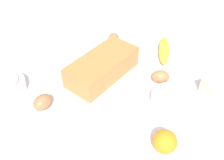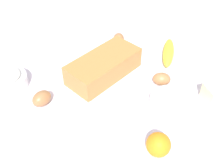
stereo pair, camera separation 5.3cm
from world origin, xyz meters
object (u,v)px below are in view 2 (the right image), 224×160
egg_beside_bowl (162,79)px  egg_near_butter (42,98)px  sugar_bowl (172,101)px  egg_loose (119,39)px  loaf_pan (104,66)px  flour_bowl (7,80)px  orange_fruit (158,145)px  banana (168,52)px  butter_block (217,93)px

egg_beside_bowl → egg_near_butter: bearing=154.9°
sugar_bowl → egg_loose: sugar_bowl is taller
loaf_pan → egg_loose: 0.22m
flour_bowl → orange_fruit: bearing=-67.5°
banana → orange_fruit: (-0.36, -0.29, 0.01)m
banana → egg_beside_bowl: size_ratio=2.99×
orange_fruit → loaf_pan: bearing=76.4°
loaf_pan → sugar_bowl: 0.28m
loaf_pan → orange_fruit: loaf_pan is taller
sugar_bowl → egg_beside_bowl: 0.12m
orange_fruit → egg_loose: 0.56m
banana → orange_fruit: 0.47m
egg_near_butter → egg_beside_bowl: bearing=-25.1°
sugar_bowl → banana: 0.29m
sugar_bowl → banana: bearing=44.6°
egg_near_butter → egg_beside_bowl: size_ratio=1.06×
banana → egg_near_butter: 0.53m
flour_bowl → sugar_bowl: size_ratio=0.97×
orange_fruit → egg_beside_bowl: size_ratio=1.10×
orange_fruit → butter_block: 0.31m
flour_bowl → egg_loose: size_ratio=2.33×
loaf_pan → banana: loaf_pan is taller
egg_beside_bowl → egg_loose: bearing=81.1°
loaf_pan → butter_block: 0.41m
egg_loose → loaf_pan: bearing=-144.2°
loaf_pan → egg_beside_bowl: loaf_pan is taller
banana → egg_loose: (-0.10, 0.20, 0.00)m
loaf_pan → egg_beside_bowl: 0.22m
loaf_pan → egg_beside_bowl: size_ratio=4.64×
banana → loaf_pan: bearing=165.5°
egg_near_butter → egg_beside_bowl: 0.42m
loaf_pan → butter_block: (0.22, -0.34, -0.01)m
orange_fruit → egg_loose: orange_fruit is taller
sugar_bowl → butter_block: (0.15, -0.07, -0.00)m
loaf_pan → banana: size_ratio=1.55×
egg_near_butter → egg_beside_bowl: (0.38, -0.18, -0.00)m
sugar_bowl → egg_beside_bowl: (0.06, 0.10, -0.01)m
loaf_pan → banana: 0.28m
flour_bowl → sugar_bowl: (0.38, -0.43, -0.00)m
loaf_pan → sugar_bowl: size_ratio=2.05×
loaf_pan → sugar_bowl: bearing=-83.4°
egg_near_butter → banana: bearing=-8.5°
flour_bowl → egg_near_butter: flour_bowl is taller
butter_block → sugar_bowl: bearing=155.1°
banana → butter_block: size_ratio=2.11×
butter_block → loaf_pan: bearing=122.8°
flour_bowl → egg_near_butter: bearing=-70.4°
egg_near_butter → egg_loose: size_ratio=1.12×
butter_block → egg_beside_bowl: butter_block is taller
sugar_bowl → orange_fruit: 0.18m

